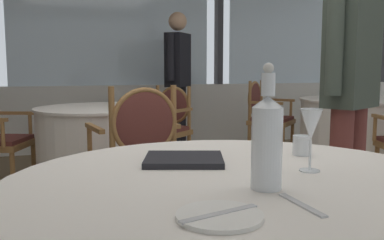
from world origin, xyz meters
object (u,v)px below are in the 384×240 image
water_tumbler (302,145)px  dining_chair_2_1 (138,147)px  side_plate (220,216)px  menu_book (184,159)px  dining_chair_2_2 (166,122)px  diner_person_1 (351,82)px  diner_person_0 (178,75)px  wine_glass (311,126)px  dining_chair_1_2 (265,113)px  water_bottle (267,139)px

water_tumbler → dining_chair_2_1: size_ratio=0.07×
side_plate → dining_chair_2_1: dining_chair_2_1 is taller
menu_book → dining_chair_2_2: dining_chair_2_2 is taller
diner_person_1 → menu_book: bearing=-88.0°
side_plate → menu_book: bearing=80.7°
water_tumbler → dining_chair_2_2: 2.85m
dining_chair_2_2 → diner_person_0: bearing=-153.4°
wine_glass → menu_book: size_ratio=0.74×
dining_chair_1_2 → water_bottle: bearing=-71.6°
side_plate → diner_person_0: (1.12, 4.09, 0.24)m
dining_chair_2_2 → diner_person_0: 0.95m
side_plate → water_bottle: 0.29m
wine_glass → diner_person_0: (0.70, 3.79, 0.10)m
water_bottle → diner_person_1: size_ratio=0.19×
menu_book → diner_person_0: size_ratio=0.15×
dining_chair_1_2 → dining_chair_2_1: 2.62m
side_plate → diner_person_0: diner_person_0 is taller
wine_glass → diner_person_0: diner_person_0 is taller
water_bottle → menu_book: (-0.11, 0.37, -0.12)m
diner_person_1 → diner_person_0: bearing=156.9°
diner_person_1 → dining_chair_2_2: bearing=167.2°
wine_glass → dining_chair_2_1: 1.57m
wine_glass → menu_book: bearing=144.2°
side_plate → diner_person_0: size_ratio=0.11×
water_tumbler → dining_chair_1_2: (1.52, 3.11, -0.24)m
menu_book → dining_chair_2_2: 2.90m
menu_book → dining_chair_1_2: dining_chair_1_2 is taller
dining_chair_2_2 → diner_person_1: bearing=65.6°
menu_book → diner_person_0: diner_person_0 is taller
water_bottle → diner_person_0: bearing=76.8°
water_tumbler → dining_chair_2_2: dining_chair_2_2 is taller
wine_glass → side_plate: bearing=-145.0°
side_plate → wine_glass: (0.43, 0.30, 0.14)m
side_plate → water_tumbler: bearing=43.9°
wine_glass → menu_book: 0.44m
diner_person_0 → menu_book: bearing=113.4°
dining_chair_2_2 → water_bottle: bearing=41.2°
water_bottle → diner_person_0: diner_person_0 is taller
dining_chair_2_2 → diner_person_0: diner_person_0 is taller
wine_glass → water_tumbler: (0.12, 0.22, -0.11)m
water_bottle → water_tumbler: bearing=46.1°
diner_person_0 → water_bottle: bearing=116.4°
side_plate → dining_chair_2_1: 1.83m
water_bottle → side_plate: bearing=-140.2°
water_bottle → menu_book: water_bottle is taller
water_tumbler → diner_person_0: diner_person_0 is taller
dining_chair_1_2 → dining_chair_2_2: (-1.29, -0.29, -0.03)m
water_bottle → water_tumbler: water_bottle is taller
water_bottle → diner_person_0: (0.92, 3.92, 0.11)m
water_tumbler → diner_person_1: 1.06m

